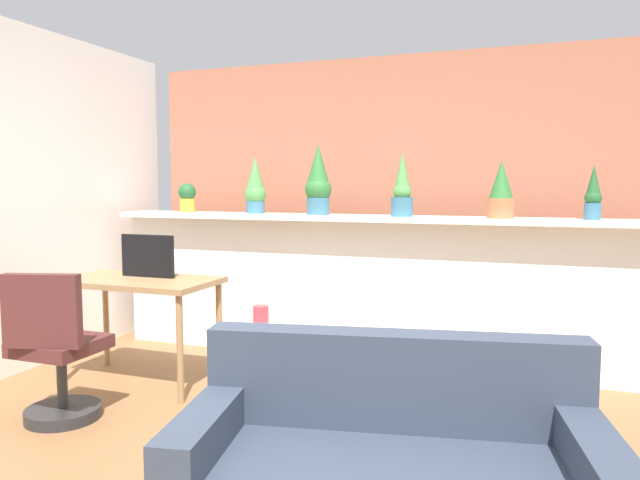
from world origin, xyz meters
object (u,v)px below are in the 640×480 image
object	(u,v)px
potted_plant_4	(501,191)
tv_monitor	(148,256)
potted_plant_1	(255,187)
vase_on_shelf	(261,318)
potted_plant_5	(593,195)
potted_plant_3	(402,190)
desk	(138,290)
office_chair	(56,358)
potted_plant_2	(318,182)
side_cube_shelf	(272,369)
potted_plant_0	(187,197)

from	to	relation	value
potted_plant_4	tv_monitor	bearing A→B (deg)	-158.97
potted_plant_1	vase_on_shelf	distance (m)	1.57
vase_on_shelf	potted_plant_5	bearing A→B (deg)	30.95
potted_plant_3	tv_monitor	bearing A→B (deg)	-151.21
tv_monitor	desk	bearing A→B (deg)	-109.29
potted_plant_4	office_chair	size ratio (longest dim) A/B	0.46
desk	office_chair	world-z (taller)	office_chair
potted_plant_2	potted_plant_4	size ratio (longest dim) A/B	1.35
desk	side_cube_shelf	size ratio (longest dim) A/B	2.20
potted_plant_2	side_cube_shelf	size ratio (longest dim) A/B	1.12
potted_plant_2	desk	size ratio (longest dim) A/B	0.51
potted_plant_2	side_cube_shelf	bearing A→B (deg)	-84.87
potted_plant_3	potted_plant_5	world-z (taller)	potted_plant_3
potted_plant_3	office_chair	distance (m)	2.61
potted_plant_4	tv_monitor	world-z (taller)	potted_plant_4
potted_plant_0	office_chair	distance (m)	2.04
desk	vase_on_shelf	size ratio (longest dim) A/B	7.01
desk	potted_plant_4	bearing A→B (deg)	22.47
office_chair	desk	bearing A→B (deg)	89.52
potted_plant_0	potted_plant_2	bearing A→B (deg)	-1.94
potted_plant_4	potted_plant_3	bearing A→B (deg)	-179.70
potted_plant_4	potted_plant_5	world-z (taller)	potted_plant_4
side_cube_shelf	desk	bearing A→B (deg)	173.56
potted_plant_0	desk	world-z (taller)	potted_plant_0
desk	tv_monitor	size ratio (longest dim) A/B	2.63
potted_plant_0	potted_plant_3	size ratio (longest dim) A/B	0.52
potted_plant_2	vase_on_shelf	bearing A→B (deg)	-87.74
potted_plant_4	vase_on_shelf	distance (m)	1.93
office_chair	potted_plant_0	bearing A→B (deg)	97.65
potted_plant_4	potted_plant_5	xyz separation A→B (m)	(0.60, 0.03, -0.03)
potted_plant_3	side_cube_shelf	bearing A→B (deg)	-117.69
potted_plant_1	potted_plant_4	size ratio (longest dim) A/B	1.14
potted_plant_3	desk	distance (m)	2.05
desk	side_cube_shelf	bearing A→B (deg)	-6.44
potted_plant_0	potted_plant_5	distance (m)	3.23
potted_plant_1	potted_plant_2	size ratio (longest dim) A/B	0.84
potted_plant_2	side_cube_shelf	distance (m)	1.62
tv_monitor	potted_plant_5	bearing A→B (deg)	17.53
vase_on_shelf	potted_plant_4	bearing A→B (deg)	40.24
potted_plant_0	tv_monitor	size ratio (longest dim) A/B	0.60
potted_plant_2	desk	bearing A→B (deg)	-134.87
side_cube_shelf	vase_on_shelf	size ratio (longest dim) A/B	3.19
potted_plant_2	vase_on_shelf	distance (m)	1.43
potted_plant_0	side_cube_shelf	size ratio (longest dim) A/B	0.50
potted_plant_2	potted_plant_5	size ratio (longest dim) A/B	1.49
potted_plant_1	office_chair	size ratio (longest dim) A/B	0.52
potted_plant_0	potted_plant_1	size ratio (longest dim) A/B	0.54
potted_plant_0	office_chair	world-z (taller)	potted_plant_0
potted_plant_5	desk	size ratio (longest dim) A/B	0.34
potted_plant_0	potted_plant_5	xyz separation A→B (m)	(3.23, -0.02, 0.04)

